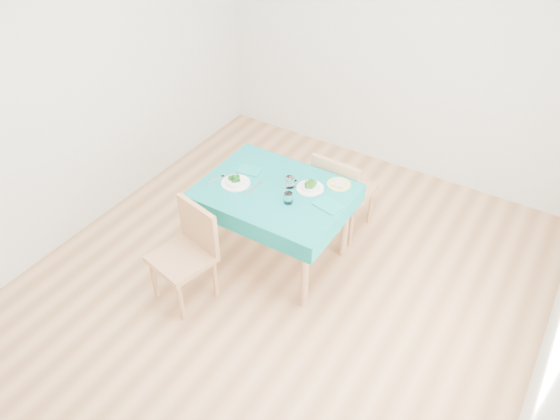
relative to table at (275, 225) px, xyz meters
The scene contains 16 objects.
room_shell 1.04m from the table, 52.10° to the right, with size 4.02×4.52×2.73m.
table is the anchor object (origin of this frame).
chair_near 0.88m from the table, 116.05° to the right, with size 0.43×0.47×1.08m, color #AC7A51.
chair_far 0.79m from the table, 66.62° to the left, with size 0.46×0.51×1.16m, color #AC7A51.
bowl_near 0.53m from the table, 162.10° to the right, with size 0.24×0.24×0.07m, color white, non-canonical shape.
bowl_far 0.50m from the table, 34.10° to the left, with size 0.22×0.22×0.07m, color white, non-canonical shape.
fork_near 0.64m from the table, 164.00° to the right, with size 0.02×0.17×0.00m, color silver.
knife_near 0.42m from the table, 153.14° to the right, with size 0.02×0.22×0.00m, color silver.
fork_far 0.41m from the table, 63.13° to the left, with size 0.02×0.16×0.00m, color silver.
knife_far 0.64m from the table, ahead, with size 0.01×0.19×0.00m, color silver.
napkin_near 0.52m from the table, 161.61° to the left, with size 0.20×0.14×0.01m, color #0E7975.
napkin_far 0.61m from the table, ahead, with size 0.22×0.15×0.01m, color #0E7975.
tumbler_center 0.45m from the table, 49.56° to the left, with size 0.07×0.07×0.10m, color white.
tumbler_side 0.47m from the table, 26.72° to the right, with size 0.07×0.07×0.09m, color white.
side_plate 0.65m from the table, 39.11° to the left, with size 0.20×0.20×0.01m, color #C3CD64.
bread_slice 0.66m from the table, 39.11° to the left, with size 0.11×0.11×0.02m, color beige.
Camera 1 is at (1.67, -2.68, 3.42)m, focal length 35.00 mm.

